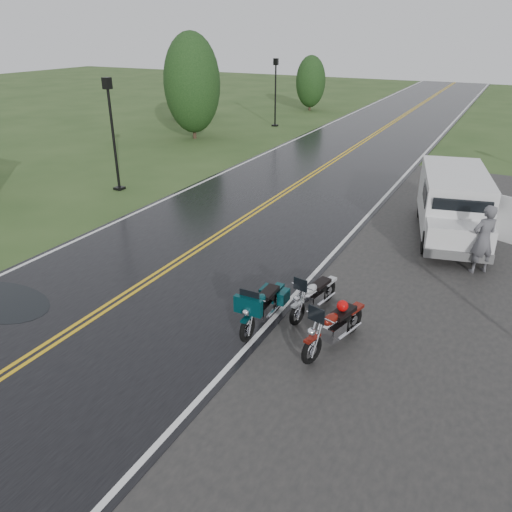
{
  "coord_description": "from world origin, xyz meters",
  "views": [
    {
      "loc": [
        8.04,
        -8.07,
        6.24
      ],
      "look_at": [
        2.8,
        2.0,
        1.0
      ],
      "focal_mm": 35.0,
      "sensor_mm": 36.0,
      "label": 1
    }
  ],
  "objects_px": {
    "motorcycle_silver": "(297,305)",
    "van_white": "(429,222)",
    "motorcycle_red": "(312,340)",
    "person_at_van": "(483,240)",
    "motorcycle_teal": "(247,319)",
    "lamp_post_far_left": "(275,93)",
    "lamp_post_near_left": "(113,135)"
  },
  "relations": [
    {
      "from": "motorcycle_silver",
      "to": "van_white",
      "type": "height_order",
      "value": "van_white"
    },
    {
      "from": "motorcycle_red",
      "to": "person_at_van",
      "type": "height_order",
      "value": "person_at_van"
    },
    {
      "from": "motorcycle_teal",
      "to": "motorcycle_silver",
      "type": "relative_size",
      "value": 1.06
    },
    {
      "from": "van_white",
      "to": "lamp_post_far_left",
      "type": "bearing_deg",
      "value": 114.81
    },
    {
      "from": "van_white",
      "to": "person_at_van",
      "type": "xyz_separation_m",
      "value": [
        1.52,
        -0.57,
        -0.07
      ]
    },
    {
      "from": "van_white",
      "to": "lamp_post_near_left",
      "type": "bearing_deg",
      "value": 163.46
    },
    {
      "from": "motorcycle_teal",
      "to": "lamp_post_far_left",
      "type": "bearing_deg",
      "value": 113.59
    },
    {
      "from": "person_at_van",
      "to": "motorcycle_teal",
      "type": "bearing_deg",
      "value": 15.42
    },
    {
      "from": "motorcycle_teal",
      "to": "person_at_van",
      "type": "relative_size",
      "value": 1.03
    },
    {
      "from": "lamp_post_near_left",
      "to": "lamp_post_far_left",
      "type": "height_order",
      "value": "lamp_post_near_left"
    },
    {
      "from": "motorcycle_teal",
      "to": "motorcycle_red",
      "type": "bearing_deg",
      "value": -4.14
    },
    {
      "from": "motorcycle_red",
      "to": "van_white",
      "type": "relative_size",
      "value": 0.39
    },
    {
      "from": "van_white",
      "to": "lamp_post_far_left",
      "type": "xyz_separation_m",
      "value": [
        -13.15,
        17.08,
        1.15
      ]
    },
    {
      "from": "motorcycle_red",
      "to": "person_at_van",
      "type": "xyz_separation_m",
      "value": [
        2.54,
        6.04,
        0.36
      ]
    },
    {
      "from": "motorcycle_teal",
      "to": "lamp_post_far_left",
      "type": "xyz_separation_m",
      "value": [
        -10.61,
        23.6,
        1.61
      ]
    },
    {
      "from": "motorcycle_red",
      "to": "van_white",
      "type": "xyz_separation_m",
      "value": [
        1.02,
        6.61,
        0.43
      ]
    },
    {
      "from": "motorcycle_teal",
      "to": "person_at_van",
      "type": "height_order",
      "value": "person_at_van"
    },
    {
      "from": "lamp_post_far_left",
      "to": "van_white",
      "type": "bearing_deg",
      "value": -52.42
    },
    {
      "from": "person_at_van",
      "to": "lamp_post_far_left",
      "type": "height_order",
      "value": "lamp_post_far_left"
    },
    {
      "from": "van_white",
      "to": "lamp_post_near_left",
      "type": "height_order",
      "value": "lamp_post_near_left"
    },
    {
      "from": "motorcycle_silver",
      "to": "van_white",
      "type": "bearing_deg",
      "value": 81.36
    },
    {
      "from": "van_white",
      "to": "lamp_post_far_left",
      "type": "height_order",
      "value": "lamp_post_far_left"
    },
    {
      "from": "van_white",
      "to": "motorcycle_teal",
      "type": "bearing_deg",
      "value": -124.01
    },
    {
      "from": "van_white",
      "to": "motorcycle_red",
      "type": "bearing_deg",
      "value": -111.56
    },
    {
      "from": "motorcycle_red",
      "to": "motorcycle_silver",
      "type": "relative_size",
      "value": 1.1
    },
    {
      "from": "motorcycle_silver",
      "to": "lamp_post_near_left",
      "type": "relative_size",
      "value": 0.42
    },
    {
      "from": "motorcycle_silver",
      "to": "lamp_post_far_left",
      "type": "relative_size",
      "value": 0.43
    },
    {
      "from": "motorcycle_teal",
      "to": "lamp_post_near_left",
      "type": "bearing_deg",
      "value": 143.31
    },
    {
      "from": "motorcycle_silver",
      "to": "motorcycle_teal",
      "type": "bearing_deg",
      "value": -112.26
    },
    {
      "from": "motorcycle_silver",
      "to": "van_white",
      "type": "distance_m",
      "value": 5.76
    },
    {
      "from": "lamp_post_near_left",
      "to": "lamp_post_far_left",
      "type": "xyz_separation_m",
      "value": [
        -0.52,
        16.25,
        -0.06
      ]
    },
    {
      "from": "motorcycle_teal",
      "to": "lamp_post_far_left",
      "type": "distance_m",
      "value": 25.93
    }
  ]
}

